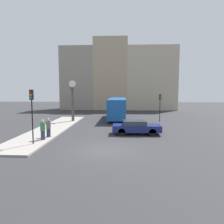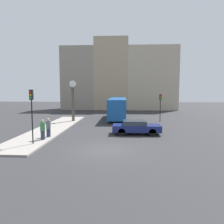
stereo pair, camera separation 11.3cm
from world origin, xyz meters
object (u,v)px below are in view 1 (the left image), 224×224
at_px(traffic_light_far, 160,102).
at_px(pedestrian_grey_jacket, 48,128).
at_px(sedan_car, 136,127).
at_px(traffic_light_near, 32,105).
at_px(pedestrian_green_hoodie, 43,130).
at_px(street_clock, 73,101).
at_px(bus_distant, 117,107).

xyz_separation_m(traffic_light_far, pedestrian_grey_jacket, (-11.29, -10.56, -1.66)).
height_order(sedan_car, traffic_light_near, traffic_light_near).
height_order(traffic_light_far, pedestrian_green_hoodie, traffic_light_far).
xyz_separation_m(street_clock, pedestrian_green_hoodie, (0.04, -10.84, -1.75)).
bearing_deg(traffic_light_near, bus_distant, 68.64).
relative_size(traffic_light_far, street_clock, 0.68).
bearing_deg(traffic_light_near, street_clock, 89.12).
bearing_deg(traffic_light_far, bus_distant, 159.22).
distance_m(street_clock, pedestrian_grey_jacket, 9.95).
xyz_separation_m(pedestrian_green_hoodie, pedestrian_grey_jacket, (0.11, 1.05, -0.01)).
relative_size(sedan_car, traffic_light_near, 1.11).
distance_m(sedan_car, pedestrian_green_hoodie, 8.49).
height_order(pedestrian_green_hoodie, pedestrian_grey_jacket, pedestrian_green_hoodie).
relative_size(bus_distant, pedestrian_green_hoodie, 5.81).
xyz_separation_m(sedan_car, traffic_light_far, (3.57, 8.34, 1.91)).
distance_m(sedan_car, street_clock, 11.11).
distance_m(bus_distant, pedestrian_green_hoodie, 14.92).
relative_size(traffic_light_near, traffic_light_far, 1.13).
bearing_deg(sedan_car, bus_distant, 101.40).
bearing_deg(traffic_light_far, traffic_light_near, -131.72).
distance_m(bus_distant, traffic_light_far, 6.15).
bearing_deg(street_clock, bus_distant, 26.89).
bearing_deg(bus_distant, pedestrian_green_hoodie, -112.56).
distance_m(sedan_car, traffic_light_near, 9.62).
height_order(traffic_light_near, traffic_light_far, traffic_light_near).
bearing_deg(pedestrian_green_hoodie, street_clock, 90.20).
height_order(sedan_car, bus_distant, bus_distant).
relative_size(traffic_light_near, street_clock, 0.77).
distance_m(bus_distant, traffic_light_near, 16.37).
height_order(sedan_car, traffic_light_far, traffic_light_far).
height_order(sedan_car, street_clock, street_clock).
relative_size(traffic_light_near, pedestrian_grey_jacket, 2.49).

